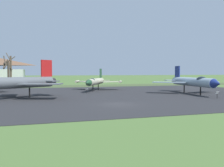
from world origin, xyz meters
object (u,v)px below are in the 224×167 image
object	(u,v)px
jet_fighter_rear_center	(96,81)
info_placard_rear_center	(87,90)
jet_fighter_front_left	(193,82)
jet_fighter_front_right	(8,83)
info_placard_front_left	(217,94)

from	to	relation	value
jet_fighter_rear_center	info_placard_rear_center	bearing A→B (deg)	-116.82
jet_fighter_front_left	jet_fighter_front_right	world-z (taller)	jet_fighter_front_right
jet_fighter_front_right	info_placard_rear_center	world-z (taller)	jet_fighter_front_right
jet_fighter_front_left	info_placard_front_left	bearing A→B (deg)	-97.83
info_placard_rear_center	jet_fighter_rear_center	bearing A→B (deg)	63.18
jet_fighter_rear_center	jet_fighter_front_left	bearing A→B (deg)	-42.30
jet_fighter_front_left	jet_fighter_front_right	xyz separation A→B (m)	(-30.73, 0.29, 0.18)
info_placard_rear_center	jet_fighter_front_left	bearing A→B (deg)	-21.59
info_placard_front_left	info_placard_rear_center	distance (m)	22.25
info_placard_front_left	jet_fighter_front_right	distance (m)	30.75
jet_fighter_rear_center	info_placard_rear_center	xyz separation A→B (m)	(-3.19, -6.30, -1.39)
info_placard_front_left	jet_fighter_rear_center	size ratio (longest dim) A/B	0.08
jet_fighter_front_left	jet_fighter_rear_center	distance (m)	19.89
jet_fighter_front_left	info_placard_rear_center	size ratio (longest dim) A/B	16.34
jet_fighter_front_right	jet_fighter_rear_center	xyz separation A→B (m)	(16.02, 13.09, -0.46)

